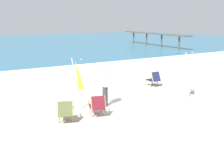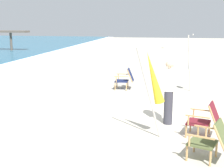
{
  "view_description": "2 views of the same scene",
  "coord_description": "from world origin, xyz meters",
  "px_view_note": "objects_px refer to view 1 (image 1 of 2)",
  "views": [
    {
      "loc": [
        -6.0,
        -9.15,
        3.55
      ],
      "look_at": [
        -0.35,
        0.77,
        0.69
      ],
      "focal_mm": 42.0,
      "sensor_mm": 36.0,
      "label": 1
    },
    {
      "loc": [
        -8.82,
        -0.01,
        2.58
      ],
      "look_at": [
        -0.39,
        1.58,
        0.83
      ],
      "focal_mm": 50.0,
      "sensor_mm": 36.0,
      "label": 2
    }
  ],
  "objects_px": {
    "beach_chair_front_right": "(65,110)",
    "umbrella_furled_white": "(189,68)",
    "person_near_chairs": "(105,87)",
    "beach_chair_mid_center": "(97,105)",
    "umbrella_furled_yellow": "(78,76)",
    "beach_chair_front_left": "(154,78)"
  },
  "relations": [
    {
      "from": "beach_chair_front_right",
      "to": "person_near_chairs",
      "type": "height_order",
      "value": "person_near_chairs"
    },
    {
      "from": "beach_chair_mid_center",
      "to": "umbrella_furled_yellow",
      "type": "height_order",
      "value": "umbrella_furled_yellow"
    },
    {
      "from": "beach_chair_front_right",
      "to": "umbrella_furled_white",
      "type": "height_order",
      "value": "umbrella_furled_white"
    },
    {
      "from": "umbrella_furled_white",
      "to": "person_near_chairs",
      "type": "distance_m",
      "value": 4.04
    },
    {
      "from": "beach_chair_front_right",
      "to": "person_near_chairs",
      "type": "relative_size",
      "value": 0.54
    },
    {
      "from": "beach_chair_mid_center",
      "to": "umbrella_furled_white",
      "type": "xyz_separation_m",
      "value": [
        4.72,
        0.11,
        0.95
      ]
    },
    {
      "from": "umbrella_furled_yellow",
      "to": "person_near_chairs",
      "type": "height_order",
      "value": "umbrella_furled_yellow"
    },
    {
      "from": "beach_chair_mid_center",
      "to": "beach_chair_front_left",
      "type": "xyz_separation_m",
      "value": [
        4.61,
        2.47,
        0.0
      ]
    },
    {
      "from": "beach_chair_front_right",
      "to": "person_near_chairs",
      "type": "bearing_deg",
      "value": 21.92
    },
    {
      "from": "beach_chair_mid_center",
      "to": "beach_chair_front_left",
      "type": "distance_m",
      "value": 5.23
    },
    {
      "from": "beach_chair_mid_center",
      "to": "person_near_chairs",
      "type": "relative_size",
      "value": 0.51
    },
    {
      "from": "umbrella_furled_white",
      "to": "person_near_chairs",
      "type": "height_order",
      "value": "umbrella_furled_white"
    },
    {
      "from": "person_near_chairs",
      "to": "beach_chair_front_right",
      "type": "bearing_deg",
      "value": -158.08
    },
    {
      "from": "beach_chair_mid_center",
      "to": "beach_chair_front_right",
      "type": "height_order",
      "value": "beach_chair_mid_center"
    },
    {
      "from": "beach_chair_mid_center",
      "to": "person_near_chairs",
      "type": "height_order",
      "value": "person_near_chairs"
    },
    {
      "from": "beach_chair_front_left",
      "to": "umbrella_furled_yellow",
      "type": "relative_size",
      "value": 0.39
    },
    {
      "from": "beach_chair_mid_center",
      "to": "umbrella_furled_white",
      "type": "height_order",
      "value": "umbrella_furled_white"
    },
    {
      "from": "umbrella_furled_yellow",
      "to": "person_near_chairs",
      "type": "distance_m",
      "value": 1.19
    },
    {
      "from": "beach_chair_front_right",
      "to": "umbrella_furled_white",
      "type": "relative_size",
      "value": 0.42
    },
    {
      "from": "beach_chair_mid_center",
      "to": "person_near_chairs",
      "type": "bearing_deg",
      "value": 47.04
    },
    {
      "from": "beach_chair_front_left",
      "to": "umbrella_furled_white",
      "type": "bearing_deg",
      "value": -87.38
    },
    {
      "from": "beach_chair_front_left",
      "to": "beach_chair_front_right",
      "type": "bearing_deg",
      "value": -157.31
    }
  ]
}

